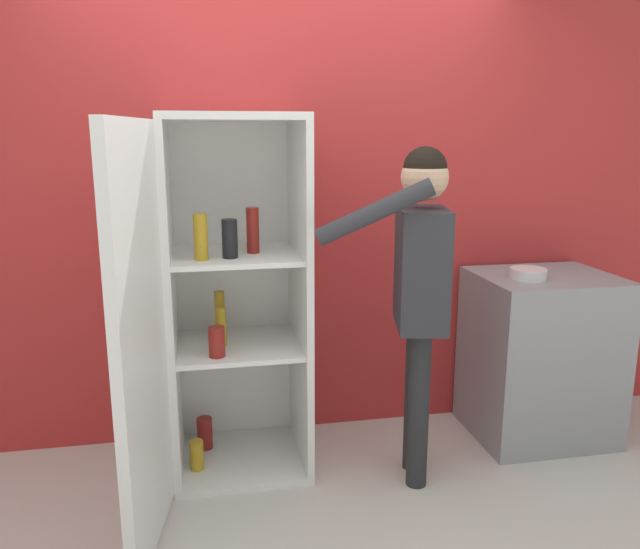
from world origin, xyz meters
TOP-DOWN VIEW (x-y plane):
  - ground_plane at (0.00, 0.00)m, footprint 12.00×12.00m
  - wall_back at (0.00, 0.98)m, footprint 7.00×0.06m
  - refrigerator at (-0.36, 0.52)m, footprint 0.83×1.29m
  - person at (0.58, 0.30)m, footprint 0.69×0.52m
  - counter at (1.43, 0.62)m, footprint 0.74×0.63m
  - bowl at (1.28, 0.55)m, footprint 0.19×0.19m

SIDE VIEW (x-z plane):
  - ground_plane at x=0.00m, z-range 0.00..0.00m
  - counter at x=1.43m, z-range 0.00..0.94m
  - refrigerator at x=-0.36m, z-range -0.01..1.79m
  - bowl at x=1.28m, z-range 0.94..0.99m
  - person at x=0.58m, z-range 0.24..1.88m
  - wall_back at x=0.00m, z-range 0.00..2.55m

